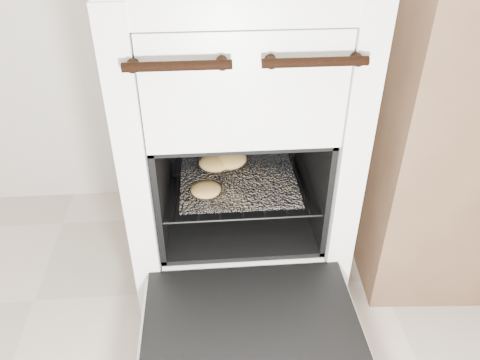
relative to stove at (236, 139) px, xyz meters
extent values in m
cube|color=white|center=(0.00, 0.01, 0.01)|extent=(0.54, 0.58, 0.83)
cylinder|color=black|center=(-0.13, -0.29, 0.31)|extent=(0.20, 0.02, 0.02)
cylinder|color=black|center=(0.13, -0.29, 0.31)|extent=(0.20, 0.02, 0.02)
cube|color=black|center=(0.00, -0.46, -0.22)|extent=(0.47, 0.36, 0.02)
cube|color=white|center=(0.00, -0.46, -0.23)|extent=(0.49, 0.38, 0.01)
cylinder|color=black|center=(-0.19, -0.06, -0.09)|extent=(0.01, 0.38, 0.01)
cylinder|color=black|center=(0.19, -0.06, -0.09)|extent=(0.01, 0.38, 0.01)
cylinder|color=black|center=(0.00, -0.24, -0.09)|extent=(0.39, 0.01, 0.01)
cylinder|color=black|center=(0.00, 0.12, -0.09)|extent=(0.39, 0.01, 0.01)
cylinder|color=black|center=(-0.16, -0.06, -0.09)|extent=(0.01, 0.36, 0.01)
cylinder|color=black|center=(-0.11, -0.06, -0.09)|extent=(0.01, 0.36, 0.01)
cylinder|color=black|center=(-0.05, -0.06, -0.09)|extent=(0.01, 0.36, 0.01)
cylinder|color=black|center=(0.00, -0.06, -0.09)|extent=(0.01, 0.36, 0.01)
cylinder|color=black|center=(0.05, -0.06, -0.09)|extent=(0.01, 0.36, 0.01)
cylinder|color=black|center=(0.11, -0.06, -0.09)|extent=(0.01, 0.36, 0.01)
cylinder|color=black|center=(0.16, -0.06, -0.09)|extent=(0.01, 0.36, 0.01)
cube|color=white|center=(0.00, -0.08, -0.08)|extent=(0.31, 0.27, 0.01)
ellipsoid|color=tan|center=(-0.02, -0.01, -0.06)|extent=(0.11, 0.11, 0.04)
ellipsoid|color=tan|center=(-0.09, -0.14, -0.06)|extent=(0.10, 0.10, 0.03)
ellipsoid|color=tan|center=(-0.06, -0.02, -0.06)|extent=(0.09, 0.09, 0.04)
camera|label=1|loc=(-0.08, -1.11, 0.61)|focal=35.00mm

